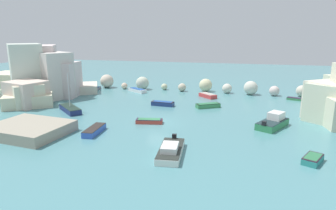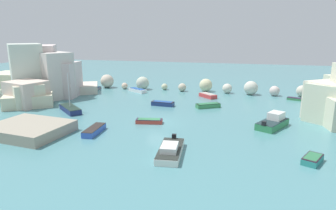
{
  "view_description": "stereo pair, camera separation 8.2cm",
  "coord_description": "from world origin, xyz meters",
  "px_view_note": "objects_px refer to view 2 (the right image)",
  "views": [
    {
      "loc": [
        10.6,
        -35.2,
        11.17
      ],
      "look_at": [
        0.0,
        5.38,
        1.0
      ],
      "focal_mm": 31.76,
      "sensor_mm": 36.0,
      "label": 1
    },
    {
      "loc": [
        10.68,
        -35.18,
        11.17
      ],
      "look_at": [
        0.0,
        5.38,
        1.0
      ],
      "focal_mm": 31.76,
      "sensor_mm": 36.0,
      "label": 2
    }
  ],
  "objects_px": {
    "moored_boat_2": "(138,90)",
    "moored_boat_9": "(273,122)",
    "moored_boat_1": "(94,130)",
    "moored_boat_8": "(295,99)",
    "moored_boat_7": "(208,96)",
    "moored_boat_6": "(312,159)",
    "moored_boat_0": "(70,109)",
    "stone_dock": "(29,129)",
    "moored_boat_4": "(95,88)",
    "moored_boat_11": "(149,121)",
    "moored_boat_5": "(163,103)",
    "moored_boat_3": "(208,105)",
    "moored_boat_10": "(170,150)"
  },
  "relations": [
    {
      "from": "moored_boat_4",
      "to": "moored_boat_9",
      "type": "distance_m",
      "value": 37.03
    },
    {
      "from": "stone_dock",
      "to": "moored_boat_10",
      "type": "distance_m",
      "value": 17.02
    },
    {
      "from": "moored_boat_0",
      "to": "moored_boat_6",
      "type": "xyz_separation_m",
      "value": [
        30.64,
        -10.06,
        -0.09
      ]
    },
    {
      "from": "moored_boat_4",
      "to": "stone_dock",
      "type": "bearing_deg",
      "value": -168.41
    },
    {
      "from": "moored_boat_1",
      "to": "moored_boat_9",
      "type": "height_order",
      "value": "moored_boat_9"
    },
    {
      "from": "moored_boat_0",
      "to": "moored_boat_5",
      "type": "xyz_separation_m",
      "value": [
        12.08,
        6.98,
        -0.05
      ]
    },
    {
      "from": "moored_boat_8",
      "to": "moored_boat_9",
      "type": "distance_m",
      "value": 17.44
    },
    {
      "from": "moored_boat_11",
      "to": "stone_dock",
      "type": "bearing_deg",
      "value": 21.46
    },
    {
      "from": "moored_boat_5",
      "to": "moored_boat_9",
      "type": "height_order",
      "value": "moored_boat_9"
    },
    {
      "from": "moored_boat_0",
      "to": "moored_boat_2",
      "type": "bearing_deg",
      "value": 116.25
    },
    {
      "from": "moored_boat_8",
      "to": "moored_boat_1",
      "type": "bearing_deg",
      "value": 64.48
    },
    {
      "from": "moored_boat_9",
      "to": "moored_boat_2",
      "type": "bearing_deg",
      "value": 82.91
    },
    {
      "from": "moored_boat_0",
      "to": "moored_boat_3",
      "type": "relative_size",
      "value": 1.49
    },
    {
      "from": "stone_dock",
      "to": "moored_boat_5",
      "type": "relative_size",
      "value": 2.28
    },
    {
      "from": "moored_boat_11",
      "to": "moored_boat_0",
      "type": "bearing_deg",
      "value": -21.62
    },
    {
      "from": "moored_boat_11",
      "to": "moored_boat_9",
      "type": "bearing_deg",
      "value": 178.0
    },
    {
      "from": "moored_boat_8",
      "to": "moored_boat_9",
      "type": "height_order",
      "value": "moored_boat_9"
    },
    {
      "from": "moored_boat_3",
      "to": "moored_boat_6",
      "type": "distance_m",
      "value": 21.06
    },
    {
      "from": "moored_boat_1",
      "to": "moored_boat_11",
      "type": "xyz_separation_m",
      "value": [
        4.87,
        5.31,
        -0.06
      ]
    },
    {
      "from": "moored_boat_1",
      "to": "moored_boat_4",
      "type": "bearing_deg",
      "value": 23.85
    },
    {
      "from": "moored_boat_7",
      "to": "moored_boat_10",
      "type": "xyz_separation_m",
      "value": [
        -0.13,
        -26.59,
        0.1
      ]
    },
    {
      "from": "stone_dock",
      "to": "moored_boat_3",
      "type": "xyz_separation_m",
      "value": [
        18.05,
        17.52,
        -0.26
      ]
    },
    {
      "from": "moored_boat_1",
      "to": "moored_boat_8",
      "type": "bearing_deg",
      "value": -49.43
    },
    {
      "from": "moored_boat_0",
      "to": "moored_boat_2",
      "type": "xyz_separation_m",
      "value": [
        4.25,
        16.63,
        -0.08
      ]
    },
    {
      "from": "moored_boat_4",
      "to": "moored_boat_11",
      "type": "relative_size",
      "value": 0.84
    },
    {
      "from": "moored_boat_2",
      "to": "moored_boat_7",
      "type": "height_order",
      "value": "moored_boat_7"
    },
    {
      "from": "moored_boat_5",
      "to": "moored_boat_4",
      "type": "bearing_deg",
      "value": 154.64
    },
    {
      "from": "stone_dock",
      "to": "moored_boat_2",
      "type": "distance_m",
      "value": 26.76
    },
    {
      "from": "moored_boat_10",
      "to": "moored_boat_3",
      "type": "bearing_deg",
      "value": 170.63
    },
    {
      "from": "moored_boat_0",
      "to": "moored_boat_8",
      "type": "relative_size",
      "value": 2.19
    },
    {
      "from": "moored_boat_1",
      "to": "moored_boat_5",
      "type": "xyz_separation_m",
      "value": [
        4.02,
        14.74,
        0.02
      ]
    },
    {
      "from": "stone_dock",
      "to": "moored_boat_5",
      "type": "bearing_deg",
      "value": 57.03
    },
    {
      "from": "stone_dock",
      "to": "moored_boat_10",
      "type": "height_order",
      "value": "moored_boat_10"
    },
    {
      "from": "moored_boat_2",
      "to": "moored_boat_10",
      "type": "relative_size",
      "value": 0.73
    },
    {
      "from": "moored_boat_0",
      "to": "moored_boat_3",
      "type": "height_order",
      "value": "moored_boat_0"
    },
    {
      "from": "stone_dock",
      "to": "moored_boat_8",
      "type": "distance_m",
      "value": 41.43
    },
    {
      "from": "moored_boat_9",
      "to": "moored_boat_1",
      "type": "bearing_deg",
      "value": 138.95
    },
    {
      "from": "moored_boat_7",
      "to": "moored_boat_0",
      "type": "bearing_deg",
      "value": 82.94
    },
    {
      "from": "moored_boat_2",
      "to": "moored_boat_6",
      "type": "relative_size",
      "value": 1.52
    },
    {
      "from": "moored_boat_1",
      "to": "moored_boat_11",
      "type": "relative_size",
      "value": 1.16
    },
    {
      "from": "moored_boat_9",
      "to": "moored_boat_11",
      "type": "xyz_separation_m",
      "value": [
        -15.14,
        -2.37,
        -0.33
      ]
    },
    {
      "from": "moored_boat_8",
      "to": "moored_boat_4",
      "type": "bearing_deg",
      "value": 19.76
    },
    {
      "from": "moored_boat_9",
      "to": "moored_boat_0",
      "type": "bearing_deg",
      "value": 117.79
    },
    {
      "from": "moored_boat_1",
      "to": "moored_boat_6",
      "type": "distance_m",
      "value": 22.7
    },
    {
      "from": "moored_boat_3",
      "to": "moored_boat_7",
      "type": "bearing_deg",
      "value": 66.16
    },
    {
      "from": "moored_boat_0",
      "to": "moored_boat_10",
      "type": "relative_size",
      "value": 0.98
    },
    {
      "from": "moored_boat_3",
      "to": "moored_boat_5",
      "type": "bearing_deg",
      "value": 153.55
    },
    {
      "from": "moored_boat_1",
      "to": "moored_boat_9",
      "type": "bearing_deg",
      "value": -73.06
    },
    {
      "from": "moored_boat_6",
      "to": "moored_boat_8",
      "type": "relative_size",
      "value": 1.07
    },
    {
      "from": "moored_boat_2",
      "to": "moored_boat_9",
      "type": "relative_size",
      "value": 0.77
    }
  ]
}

